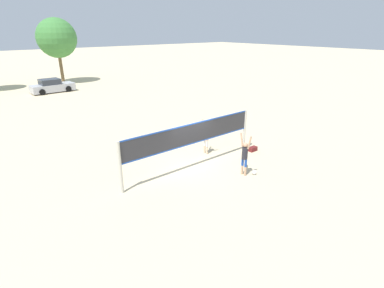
# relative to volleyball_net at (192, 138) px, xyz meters

# --- Properties ---
(ground_plane) EXTENTS (200.00, 200.00, 0.00)m
(ground_plane) POSITION_rel_volleyball_net_xyz_m (0.00, 0.00, -1.65)
(ground_plane) COLOR beige
(volleyball_net) EXTENTS (7.93, 0.13, 2.37)m
(volleyball_net) POSITION_rel_volleyball_net_xyz_m (0.00, 0.00, 0.00)
(volleyball_net) COLOR beige
(volleyball_net) RESTS_ON ground_plane
(player_spiker) EXTENTS (0.28, 0.70, 2.08)m
(player_spiker) POSITION_rel_volleyball_net_xyz_m (1.46, -2.19, -0.56)
(player_spiker) COLOR tan
(player_spiker) RESTS_ON ground_plane
(player_blocker) EXTENTS (0.28, 0.68, 1.97)m
(player_blocker) POSITION_rel_volleyball_net_xyz_m (1.79, 0.96, -0.62)
(player_blocker) COLOR beige
(player_blocker) RESTS_ON ground_plane
(volleyball) EXTENTS (0.23, 0.23, 0.23)m
(volleyball) POSITION_rel_volleyball_net_xyz_m (1.88, -2.50, -1.54)
(volleyball) COLOR white
(volleyball) RESTS_ON ground_plane
(gear_bag) EXTENTS (0.50, 0.30, 0.25)m
(gear_bag) POSITION_rel_volleyball_net_xyz_m (4.15, -0.50, -1.52)
(gear_bag) COLOR maroon
(gear_bag) RESTS_ON ground_plane
(parked_car_mid) EXTENTS (4.51, 2.06, 1.48)m
(parked_car_mid) POSITION_rel_volleyball_net_xyz_m (0.11, 24.56, -0.99)
(parked_car_mid) COLOR #B7B7BC
(parked_car_mid) RESTS_ON ground_plane
(tree_left_cluster) EXTENTS (4.78, 4.78, 7.88)m
(tree_left_cluster) POSITION_rel_volleyball_net_xyz_m (2.99, 30.13, 3.82)
(tree_left_cluster) COLOR brown
(tree_left_cluster) RESTS_ON ground_plane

